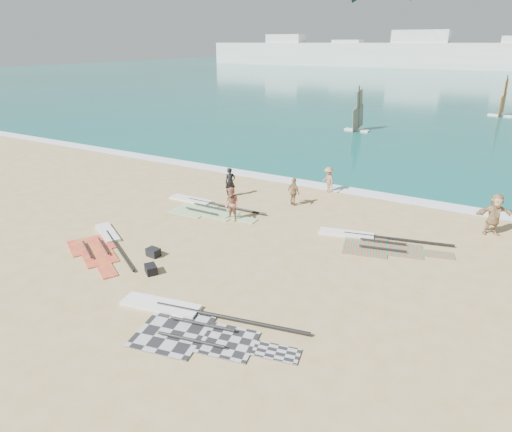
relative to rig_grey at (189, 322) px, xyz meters
The scene contains 17 objects.
ground 2.97m from the rig_grey, 114.09° to the left, with size 300.00×300.00×0.00m, color tan.
sea 134.71m from the rig_grey, 90.52° to the left, with size 300.00×240.00×0.06m, color #0B5152.
surf_line 15.06m from the rig_grey, 94.61° to the left, with size 300.00×1.20×0.04m, color white.
far_town 153.71m from the rig_grey, 96.33° to the left, with size 160.00×8.00×12.00m.
rig_grey is the anchor object (origin of this frame).
rig_green 10.24m from the rig_grey, 123.60° to the left, with size 5.99×2.35×0.20m.
rig_orange 9.31m from the rig_grey, 68.67° to the left, with size 5.92×2.97×0.20m.
rig_red 7.25m from the rig_grey, 158.70° to the left, with size 4.84×3.84×0.20m.
gear_bag_near 5.06m from the rig_grey, 144.55° to the left, with size 0.54×0.39×0.34m, color black.
gear_bag_far 3.69m from the rig_grey, 150.69° to the left, with size 0.56×0.39×0.34m, color black.
person_wetsuit 12.03m from the rig_grey, 116.52° to the left, with size 0.61×0.40×1.66m, color black.
beachgoer_left 8.49m from the rig_grey, 113.38° to the left, with size 0.83×0.64×1.70m, color #A96D58.
beachgoer_mid 14.25m from the rig_grey, 93.22° to the left, with size 0.97×0.56×1.51m, color #A87153.
beachgoer_back 11.34m from the rig_grey, 98.20° to the left, with size 0.90×0.37×1.53m, color #96724D.
beachgoer_right 14.64m from the rig_grey, 57.32° to the left, with size 1.80×0.57×1.94m, color tan.
windsurfer_left 33.74m from the rig_grey, 98.50° to the left, with size 2.48×2.99×4.45m.
windsurfer_centre 51.32m from the rig_grey, 82.03° to the left, with size 2.70×3.18×4.78m.
Camera 1 is at (8.57, -11.38, 8.20)m, focal length 30.00 mm.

